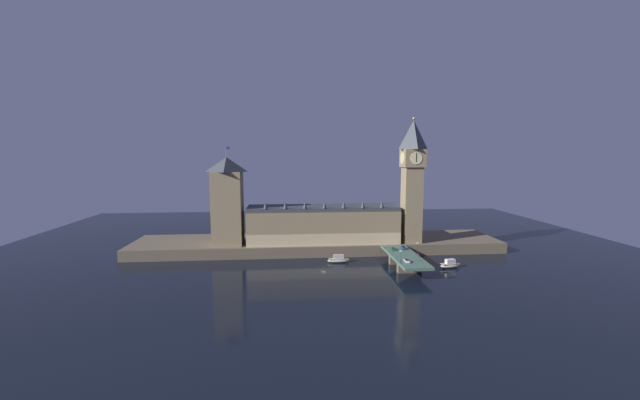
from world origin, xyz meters
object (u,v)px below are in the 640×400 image
(clock_tower, at_px, (412,177))
(victoria_tower, at_px, (227,201))
(boat_downstream, at_px, (450,265))
(street_lamp_mid, at_px, (417,247))
(car_northbound_trail, at_px, (407,261))
(pedestrian_near_rail, at_px, (400,260))
(car_southbound_trail, at_px, (403,248))
(street_lamp_near, at_px, (401,255))
(car_northbound_lead, at_px, (393,249))
(pedestrian_far_rail, at_px, (385,246))
(pedestrian_mid_walk, at_px, (419,255))
(boat_upstream, at_px, (339,260))

(clock_tower, height_order, victoria_tower, clock_tower)
(clock_tower, xyz_separation_m, boat_downstream, (10.25, -33.59, -43.21))
(victoria_tower, height_order, street_lamp_mid, victoria_tower)
(victoria_tower, height_order, car_northbound_trail, victoria_tower)
(pedestrian_near_rail, height_order, boat_downstream, pedestrian_near_rail)
(car_southbound_trail, bearing_deg, street_lamp_mid, -74.76)
(pedestrian_near_rail, height_order, street_lamp_near, street_lamp_near)
(clock_tower, xyz_separation_m, street_lamp_mid, (-6.61, -31.72, -34.01))
(car_northbound_lead, height_order, pedestrian_near_rail, pedestrian_near_rail)
(pedestrian_far_rail, bearing_deg, street_lamp_near, -90.75)
(pedestrian_mid_walk, height_order, street_lamp_mid, street_lamp_mid)
(clock_tower, relative_size, street_lamp_mid, 10.92)
(street_lamp_mid, bearing_deg, street_lamp_near, -131.59)
(car_northbound_lead, xyz_separation_m, pedestrian_far_rail, (-3.07, 4.35, 0.30))
(car_northbound_lead, bearing_deg, victoria_tower, 165.65)
(car_northbound_trail, distance_m, street_lamp_near, 5.10)
(car_southbound_trail, xyz_separation_m, street_lamp_mid, (3.47, -12.73, 3.45))
(car_southbound_trail, xyz_separation_m, pedestrian_far_rail, (-9.20, 3.19, 0.19))
(pedestrian_far_rail, relative_size, street_lamp_near, 0.27)
(car_southbound_trail, distance_m, boat_downstream, 25.68)
(pedestrian_near_rail, bearing_deg, car_northbound_lead, 82.71)
(clock_tower, distance_m, car_northbound_lead, 45.61)
(pedestrian_mid_walk, height_order, pedestrian_far_rail, pedestrian_far_rail)
(car_southbound_trail, bearing_deg, boat_upstream, 179.97)
(pedestrian_near_rail, distance_m, boat_upstream, 36.93)
(car_northbound_lead, height_order, street_lamp_mid, street_lamp_mid)
(pedestrian_near_rail, bearing_deg, clock_tower, 66.39)
(car_northbound_lead, height_order, car_northbound_trail, car_northbound_trail)
(pedestrian_near_rail, relative_size, street_lamp_near, 0.25)
(clock_tower, relative_size, boat_downstream, 6.49)
(clock_tower, relative_size, car_northbound_lead, 15.42)
(car_northbound_trail, bearing_deg, street_lamp_near, -153.20)
(boat_downstream, bearing_deg, victoria_tower, 162.63)
(pedestrian_near_rail, relative_size, boat_upstream, 0.13)
(pedestrian_near_rail, relative_size, pedestrian_far_rail, 0.91)
(car_southbound_trail, relative_size, boat_upstream, 0.38)
(car_northbound_trail, bearing_deg, victoria_tower, 152.26)
(car_southbound_trail, height_order, boat_downstream, car_southbound_trail)
(pedestrian_near_rail, bearing_deg, pedestrian_mid_walk, 35.82)
(car_northbound_lead, relative_size, car_northbound_trail, 1.00)
(car_southbound_trail, height_order, pedestrian_near_rail, pedestrian_near_rail)
(clock_tower, distance_m, car_northbound_trail, 60.55)
(clock_tower, height_order, boat_downstream, clock_tower)
(pedestrian_near_rail, bearing_deg, boat_downstream, 19.61)
(car_northbound_lead, relative_size, pedestrian_mid_walk, 3.00)
(boat_upstream, bearing_deg, pedestrian_mid_walk, -22.85)
(car_northbound_lead, xyz_separation_m, boat_downstream, (26.46, -13.45, -5.64))
(clock_tower, bearing_deg, car_northbound_lead, -128.83)
(street_lamp_mid, relative_size, boat_upstream, 0.55)
(victoria_tower, bearing_deg, boat_downstream, -17.37)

